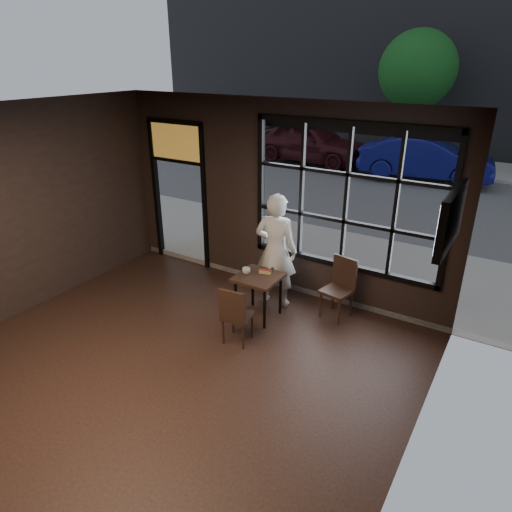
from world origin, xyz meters
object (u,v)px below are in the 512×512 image
Objects in this scene: cafe_table at (258,296)px; navy_car at (426,158)px; man at (276,251)px; chair_near at (238,314)px.

navy_car reaches higher than cafe_table.
navy_car is at bearing 87.72° from cafe_table.
chair_near is at bearing 83.17° from man.
cafe_table is 0.17× the size of navy_car.
navy_car is at bearing -97.56° from chair_near.
man reaches higher than navy_car.
man is at bearing -92.97° from chair_near.
man is 0.46× the size of navy_car.
cafe_table is 0.38× the size of man.
cafe_table is 0.80× the size of chair_near.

